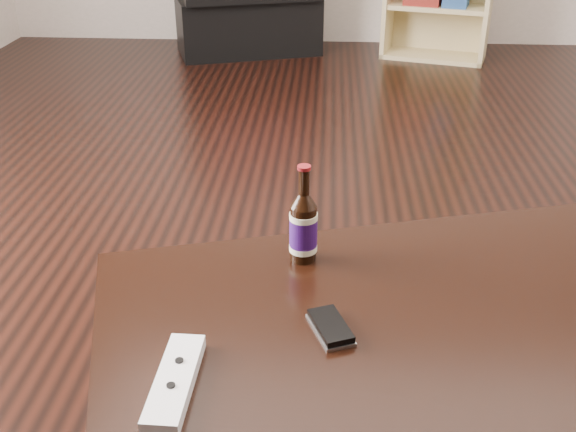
# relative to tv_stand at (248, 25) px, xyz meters

# --- Properties ---
(floor) EXTENTS (5.00, 6.00, 0.01)m
(floor) POSITION_rel_tv_stand_xyz_m (0.77, -2.66, -0.19)
(floor) COLOR black
(floor) RESTS_ON ground
(tv_stand) EXTENTS (1.01, 0.71, 0.36)m
(tv_stand) POSITION_rel_tv_stand_xyz_m (0.00, 0.00, 0.00)
(tv_stand) COLOR black
(tv_stand) RESTS_ON floor
(coffee_table) EXTENTS (1.38, 1.02, 0.46)m
(coffee_table) POSITION_rel_tv_stand_xyz_m (0.78, -3.57, 0.22)
(coffee_table) COLOR black
(coffee_table) RESTS_ON floor
(beer_bottle) EXTENTS (0.06, 0.06, 0.20)m
(beer_bottle) POSITION_rel_tv_stand_xyz_m (0.50, -3.38, 0.35)
(beer_bottle) COLOR black
(beer_bottle) RESTS_ON coffee_table
(phone) EXTENTS (0.09, 0.11, 0.02)m
(phone) POSITION_rel_tv_stand_xyz_m (0.56, -3.61, 0.29)
(phone) COLOR #ABABAD
(phone) RESTS_ON coffee_table
(remote) EXTENTS (0.06, 0.20, 0.02)m
(remote) POSITION_rel_tv_stand_xyz_m (0.33, -3.76, 0.29)
(remote) COLOR white
(remote) RESTS_ON coffee_table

